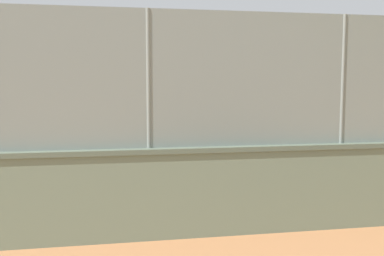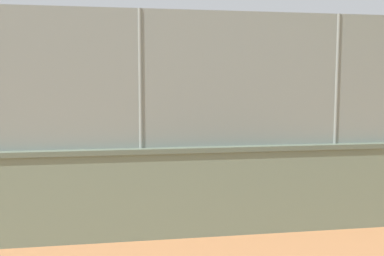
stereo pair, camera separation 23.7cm
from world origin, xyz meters
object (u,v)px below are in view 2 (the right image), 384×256
object	(u,v)px
player_baseline_waiting	(204,123)
player_near_wall_returning	(153,117)
sports_ball	(223,149)
spare_ball_by_wall	(376,195)

from	to	relation	value
player_baseline_waiting	player_near_wall_returning	size ratio (longest dim) A/B	1.09
sports_ball	player_near_wall_returning	bearing A→B (deg)	-72.53
player_baseline_waiting	player_near_wall_returning	bearing A→B (deg)	-72.65
player_near_wall_returning	spare_ball_by_wall	bearing A→B (deg)	106.00
sports_ball	player_baseline_waiting	bearing A→B (deg)	-72.09
sports_ball	spare_ball_by_wall	xyz separation A→B (m)	(-1.75, 6.74, -0.02)
player_near_wall_returning	spare_ball_by_wall	world-z (taller)	player_near_wall_returning
player_near_wall_returning	sports_ball	distance (m)	6.70
sports_ball	spare_ball_by_wall	size ratio (longest dim) A/B	1.19
player_baseline_waiting	spare_ball_by_wall	size ratio (longest dim) A/B	8.46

